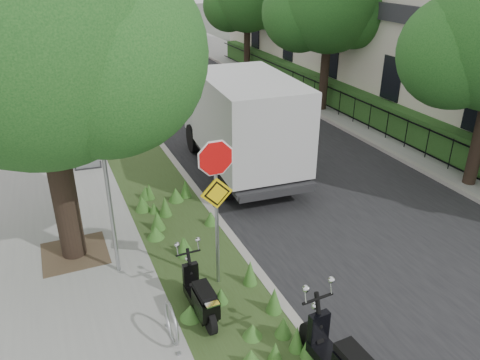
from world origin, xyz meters
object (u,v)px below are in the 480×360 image
Objects in this scene: scooter_near at (202,301)px; box_truck at (242,119)px; utility_cabinet at (86,151)px; sign_assembly at (216,185)px.

box_truck is at bearing 60.46° from scooter_near.
utility_cabinet is (-4.44, 2.00, -1.07)m from box_truck.
box_truck is (2.72, 5.06, -0.62)m from sign_assembly.
scooter_near is at bearing -82.24° from utility_cabinet.
utility_cabinet is at bearing 97.76° from scooter_near.
utility_cabinet is (-1.08, 7.93, 0.14)m from scooter_near.
utility_cabinet reaches higher than scooter_near.
box_truck reaches higher than utility_cabinet.
box_truck is at bearing -24.27° from utility_cabinet.
sign_assembly is at bearing -118.23° from box_truck.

